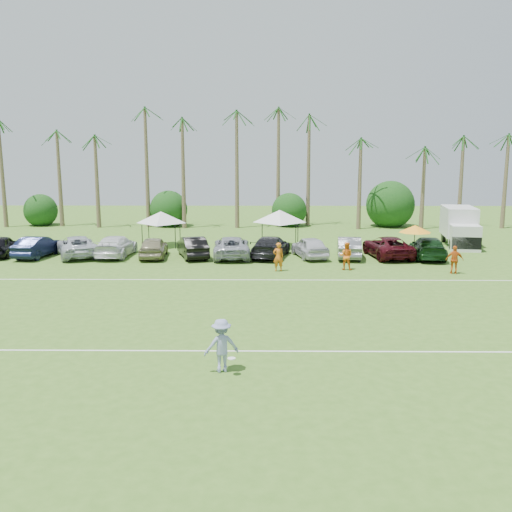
{
  "coord_description": "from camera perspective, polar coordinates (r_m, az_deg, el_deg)",
  "views": [
    {
      "loc": [
        3.33,
        -18.3,
        7.36
      ],
      "look_at": [
        2.98,
        13.01,
        1.6
      ],
      "focal_mm": 40.0,
      "sensor_mm": 36.0,
      "label": 1
    }
  ],
  "objects": [
    {
      "name": "palm_tree_10",
      "position": [
        59.67,
        20.32,
        11.57
      ],
      "size": [
        2.4,
        2.4,
        10.9
      ],
      "color": "brown",
      "rests_on": "ground"
    },
    {
      "name": "palm_tree_11",
      "position": [
        61.13,
        23.98,
        12.08
      ],
      "size": [
        2.4,
        2.4,
        11.9
      ],
      "color": "brown",
      "rests_on": "ground"
    },
    {
      "name": "parked_car_4",
      "position": [
        40.62,
        -10.22,
        0.88
      ],
      "size": [
        2.07,
        4.48,
        1.49
      ],
      "primitive_type": "imported",
      "rotation": [
        0.0,
        0.0,
        3.22
      ],
      "color": "gray",
      "rests_on": "ground"
    },
    {
      "name": "sideline_player_a",
      "position": [
        35.43,
        2.25,
        -0.08
      ],
      "size": [
        0.71,
        0.52,
        1.81
      ],
      "primitive_type": "imported",
      "rotation": [
        0.0,
        0.0,
        3.28
      ],
      "color": "orange",
      "rests_on": "ground"
    },
    {
      "name": "market_umbrella",
      "position": [
        40.07,
        15.62,
        2.64
      ],
      "size": [
        2.2,
        2.2,
        2.45
      ],
      "color": "black",
      "rests_on": "ground"
    },
    {
      "name": "sideline_player_b",
      "position": [
        36.28,
        8.98,
        0.0
      ],
      "size": [
        1.01,
        0.88,
        1.76
      ],
      "primitive_type": "imported",
      "rotation": [
        0.0,
        0.0,
        2.85
      ],
      "color": "orange",
      "rests_on": "ground"
    },
    {
      "name": "parked_car_1",
      "position": [
        43.09,
        -21.01,
        0.89
      ],
      "size": [
        2.17,
        4.68,
        1.49
      ],
      "primitive_type": "imported",
      "rotation": [
        0.0,
        0.0,
        3.01
      ],
      "color": "black",
      "rests_on": "ground"
    },
    {
      "name": "sideline_player_c",
      "position": [
        36.7,
        19.25,
        -0.35
      ],
      "size": [
        1.09,
        0.63,
        1.74
      ],
      "primitive_type": "imported",
      "rotation": [
        0.0,
        0.0,
        2.92
      ],
      "color": "#CF5917",
      "rests_on": "ground"
    },
    {
      "name": "canopy_tent_left",
      "position": [
        45.22,
        -9.49,
        4.41
      ],
      "size": [
        3.94,
        3.94,
        3.19
      ],
      "color": "black",
      "rests_on": "ground"
    },
    {
      "name": "palm_tree_6",
      "position": [
        56.34,
        1.35,
        12.31
      ],
      "size": [
        2.4,
        2.4,
        10.9
      ],
      "color": "brown",
      "rests_on": "ground"
    },
    {
      "name": "palm_tree_3",
      "position": [
        57.5,
        -11.01,
        12.93
      ],
      "size": [
        2.4,
        2.4,
        11.9
      ],
      "color": "brown",
      "rests_on": "ground"
    },
    {
      "name": "palm_tree_2",
      "position": [
        58.38,
        -14.91,
        11.9
      ],
      "size": [
        2.4,
        2.4,
        10.9
      ],
      "color": "brown",
      "rests_on": "ground"
    },
    {
      "name": "palm_tree_9",
      "position": [
        58.19,
        15.54,
        11.03
      ],
      "size": [
        2.4,
        2.4,
        9.9
      ],
      "color": "brown",
      "rests_on": "ground"
    },
    {
      "name": "parked_car_3",
      "position": [
        41.65,
        -13.82,
        0.98
      ],
      "size": [
        2.28,
        5.2,
        1.49
      ],
      "primitive_type": "imported",
      "rotation": [
        0.0,
        0.0,
        3.1
      ],
      "color": "white",
      "rests_on": "ground"
    },
    {
      "name": "frisbee_player",
      "position": [
        19.47,
        -3.48,
        -8.92
      ],
      "size": [
        1.34,
        1.0,
        1.84
      ],
      "rotation": [
        0.0,
        0.0,
        3.44
      ],
      "color": "#828CB9",
      "rests_on": "ground"
    },
    {
      "name": "parked_car_10",
      "position": [
        41.17,
        13.03,
        0.9
      ],
      "size": [
        3.08,
        5.6,
        1.49
      ],
      "primitive_type": "imported",
      "rotation": [
        0.0,
        0.0,
        3.26
      ],
      "color": "#410C13",
      "rests_on": "ground"
    },
    {
      "name": "parked_car_8",
      "position": [
        40.17,
        5.4,
        0.9
      ],
      "size": [
        2.67,
        4.64,
        1.49
      ],
      "primitive_type": "imported",
      "rotation": [
        0.0,
        0.0,
        3.36
      ],
      "color": "silver",
      "rests_on": "ground"
    },
    {
      "name": "parked_car_0",
      "position": [
        44.47,
        -24.15,
        0.95
      ],
      "size": [
        2.28,
        4.54,
        1.49
      ],
      "primitive_type": "imported",
      "rotation": [
        0.0,
        0.0,
        3.26
      ],
      "color": "black",
      "rests_on": "ground"
    },
    {
      "name": "parked_car_9",
      "position": [
        40.51,
        9.28,
        0.88
      ],
      "size": [
        2.03,
        4.65,
        1.49
      ],
      "primitive_type": "imported",
      "rotation": [
        0.0,
        0.0,
        3.04
      ],
      "color": "slate",
      "rests_on": "ground"
    },
    {
      "name": "parked_car_2",
      "position": [
        42.31,
        -17.47,
        0.94
      ],
      "size": [
        4.42,
        5.89,
        1.49
      ],
      "primitive_type": "imported",
      "rotation": [
        0.0,
        0.0,
        3.56
      ],
      "color": "#B5B9C2",
      "rests_on": "ground"
    },
    {
      "name": "parked_car_6",
      "position": [
        40.08,
        -2.45,
        0.91
      ],
      "size": [
        2.74,
        5.47,
        1.49
      ],
      "primitive_type": "imported",
      "rotation": [
        0.0,
        0.0,
        3.19
      ],
      "color": "#989AA4",
      "rests_on": "ground"
    },
    {
      "name": "bush_tree_2",
      "position": [
        57.63,
        3.31,
        4.87
      ],
      "size": [
        4.0,
        4.0,
        4.0
      ],
      "color": "brown",
      "rests_on": "ground"
    },
    {
      "name": "palm_tree_1",
      "position": [
        59.87,
        -19.57,
        10.79
      ],
      "size": [
        2.4,
        2.4,
        9.9
      ],
      "color": "brown",
      "rests_on": "ground"
    },
    {
      "name": "box_truck",
      "position": [
        47.58,
        19.73,
        2.88
      ],
      "size": [
        3.06,
        6.12,
        3.02
      ],
      "rotation": [
        0.0,
        0.0,
        -0.15
      ],
      "color": "silver",
      "rests_on": "ground"
    },
    {
      "name": "palm_tree_4",
      "position": [
        56.78,
        -6.89,
        10.47
      ],
      "size": [
        2.4,
        2.4,
        8.9
      ],
      "color": "brown",
      "rests_on": "ground"
    },
    {
      "name": "palm_tree_5",
      "position": [
        56.41,
        -2.8,
        11.42
      ],
      "size": [
        2.4,
        2.4,
        9.9
      ],
      "color": "brown",
      "rests_on": "ground"
    },
    {
      "name": "canopy_tent_right",
      "position": [
        44.2,
        2.38,
        4.62
      ],
      "size": [
        4.17,
        4.17,
        3.38
      ],
      "color": "black",
      "rests_on": "ground"
    },
    {
      "name": "parked_car_7",
      "position": [
        40.22,
        1.48,
        0.95
      ],
      "size": [
        3.18,
        5.46,
        1.49
      ],
      "primitive_type": "imported",
      "rotation": [
        0.0,
        0.0,
        2.91
      ],
      "color": "black",
      "rests_on": "ground"
    },
    {
      "name": "parked_car_5",
      "position": [
        40.29,
        -6.36,
        0.91
      ],
      "size": [
        2.84,
        4.77,
        1.49
      ],
      "primitive_type": "imported",
      "rotation": [
        0.0,
        0.0,
        3.44
      ],
      "color": "black",
      "rests_on": "ground"
    },
    {
      "name": "bush_tree_0",
      "position": [
        61.75,
        -20.63,
        4.59
      ],
      "size": [
        4.0,
        4.0,
        4.0
      ],
      "color": "brown",
      "rests_on": "ground"
    },
    {
      "name": "palm_tree_7",
      "position": [
        56.56,
        5.52,
        13.12
      ],
      "size": [
        2.4,
        2.4,
        11.9
      ],
      "color": "brown",
      "rests_on": "ground"
    },
    {
      "name": "bush_tree_1",
      "position": [
        58.32,
        -8.6,
        4.84
      ],
      "size": [
        4.0,
        4.0,
        4.0
      ],
      "color": "brown",
      "rests_on": "ground"
    },
    {
      "name": "ground",
      "position": [
        20.01,
        -9.17,
        -11.3
      ],
      "size": [
        120.0,
        120.0,
        0.0
      ],
      "primitive_type": "plane",
      "color": "#3D651E",
      "rests_on": "ground"
    },
    {
      "name": "palm_tree_0",
      "position": [
        61.74,
        -23.94,
        9.66
      ],
      "size": [
        2.4,
        2.4,
        8.9
      ],
      "color": "brown",
      "rests_on": "ground"
    },
    {
      "name": "bush_tree_3",
      "position": [
        58.95,
        13.1,
        4.74
      ],
      "size": [
        4.0,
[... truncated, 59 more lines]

